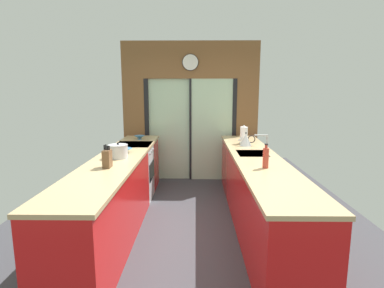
{
  "coord_description": "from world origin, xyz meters",
  "views": [
    {
      "loc": [
        0.11,
        -3.61,
        1.78
      ],
      "look_at": [
        0.05,
        0.65,
        1.03
      ],
      "focal_mm": 28.61,
      "sensor_mm": 36.0,
      "label": 1
    }
  ],
  "objects_px": {
    "knife_block": "(107,158)",
    "mixing_bowl_near": "(124,150)",
    "paper_towel_roll": "(244,135)",
    "soap_bottle": "(266,158)",
    "kettle": "(246,140)",
    "oven_range": "(134,172)",
    "mixing_bowl_far": "(140,137)",
    "stock_pot": "(118,151)"
  },
  "relations": [
    {
      "from": "knife_block",
      "to": "mixing_bowl_near",
      "type": "bearing_deg",
      "value": 90.0
    },
    {
      "from": "paper_towel_roll",
      "to": "soap_bottle",
      "type": "bearing_deg",
      "value": -90.0
    },
    {
      "from": "soap_bottle",
      "to": "mixing_bowl_near",
      "type": "bearing_deg",
      "value": 155.22
    },
    {
      "from": "knife_block",
      "to": "soap_bottle",
      "type": "height_order",
      "value": "soap_bottle"
    },
    {
      "from": "knife_block",
      "to": "kettle",
      "type": "bearing_deg",
      "value": 37.91
    },
    {
      "from": "oven_range",
      "to": "mixing_bowl_far",
      "type": "distance_m",
      "value": 0.69
    },
    {
      "from": "paper_towel_roll",
      "to": "knife_block",
      "type": "bearing_deg",
      "value": -138.06
    },
    {
      "from": "oven_range",
      "to": "knife_block",
      "type": "height_order",
      "value": "knife_block"
    },
    {
      "from": "stock_pot",
      "to": "kettle",
      "type": "relative_size",
      "value": 0.91
    },
    {
      "from": "oven_range",
      "to": "mixing_bowl_far",
      "type": "height_order",
      "value": "mixing_bowl_far"
    },
    {
      "from": "mixing_bowl_far",
      "to": "stock_pot",
      "type": "xyz_separation_m",
      "value": [
        -0.0,
        -1.5,
        0.05
      ]
    },
    {
      "from": "oven_range",
      "to": "soap_bottle",
      "type": "relative_size",
      "value": 3.33
    },
    {
      "from": "oven_range",
      "to": "paper_towel_roll",
      "type": "xyz_separation_m",
      "value": [
        1.8,
        0.08,
        0.6
      ]
    },
    {
      "from": "mixing_bowl_far",
      "to": "kettle",
      "type": "relative_size",
      "value": 0.68
    },
    {
      "from": "kettle",
      "to": "oven_range",
      "type": "bearing_deg",
      "value": 175.9
    },
    {
      "from": "mixing_bowl_far",
      "to": "paper_towel_roll",
      "type": "relative_size",
      "value": 0.61
    },
    {
      "from": "stock_pot",
      "to": "paper_towel_roll",
      "type": "distance_m",
      "value": 2.1
    },
    {
      "from": "mixing_bowl_near",
      "to": "mixing_bowl_far",
      "type": "bearing_deg",
      "value": 90.0
    },
    {
      "from": "mixing_bowl_near",
      "to": "knife_block",
      "type": "height_order",
      "value": "knife_block"
    },
    {
      "from": "mixing_bowl_near",
      "to": "soap_bottle",
      "type": "height_order",
      "value": "soap_bottle"
    },
    {
      "from": "stock_pot",
      "to": "soap_bottle",
      "type": "height_order",
      "value": "soap_bottle"
    },
    {
      "from": "oven_range",
      "to": "soap_bottle",
      "type": "bearing_deg",
      "value": -40.12
    },
    {
      "from": "oven_range",
      "to": "mixing_bowl_near",
      "type": "distance_m",
      "value": 0.85
    },
    {
      "from": "knife_block",
      "to": "stock_pot",
      "type": "xyz_separation_m",
      "value": [
        0.0,
        0.49,
        -0.02
      ]
    },
    {
      "from": "knife_block",
      "to": "stock_pot",
      "type": "bearing_deg",
      "value": 90.0
    },
    {
      "from": "mixing_bowl_near",
      "to": "stock_pot",
      "type": "xyz_separation_m",
      "value": [
        0.0,
        -0.34,
        0.05
      ]
    },
    {
      "from": "mixing_bowl_far",
      "to": "kettle",
      "type": "height_order",
      "value": "kettle"
    },
    {
      "from": "mixing_bowl_near",
      "to": "oven_range",
      "type": "bearing_deg",
      "value": 91.52
    },
    {
      "from": "mixing_bowl_far",
      "to": "paper_towel_roll",
      "type": "bearing_deg",
      "value": -12.35
    },
    {
      "from": "mixing_bowl_near",
      "to": "kettle",
      "type": "distance_m",
      "value": 1.87
    },
    {
      "from": "mixing_bowl_near",
      "to": "paper_towel_roll",
      "type": "relative_size",
      "value": 0.72
    },
    {
      "from": "paper_towel_roll",
      "to": "stock_pot",
      "type": "bearing_deg",
      "value": -148.0
    },
    {
      "from": "paper_towel_roll",
      "to": "kettle",
      "type": "bearing_deg",
      "value": -89.44
    },
    {
      "from": "mixing_bowl_near",
      "to": "paper_towel_roll",
      "type": "bearing_deg",
      "value": 23.56
    },
    {
      "from": "soap_bottle",
      "to": "paper_towel_roll",
      "type": "height_order",
      "value": "paper_towel_roll"
    },
    {
      "from": "mixing_bowl_near",
      "to": "stock_pot",
      "type": "relative_size",
      "value": 0.88
    },
    {
      "from": "knife_block",
      "to": "oven_range",
      "type": "bearing_deg",
      "value": 90.69
    },
    {
      "from": "mixing_bowl_near",
      "to": "knife_block",
      "type": "bearing_deg",
      "value": -90.0
    },
    {
      "from": "knife_block",
      "to": "paper_towel_roll",
      "type": "relative_size",
      "value": 0.88
    },
    {
      "from": "mixing_bowl_near",
      "to": "kettle",
      "type": "height_order",
      "value": "kettle"
    },
    {
      "from": "kettle",
      "to": "soap_bottle",
      "type": "xyz_separation_m",
      "value": [
        -0.0,
        -1.39,
        0.02
      ]
    },
    {
      "from": "knife_block",
      "to": "soap_bottle",
      "type": "relative_size",
      "value": 0.96
    }
  ]
}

